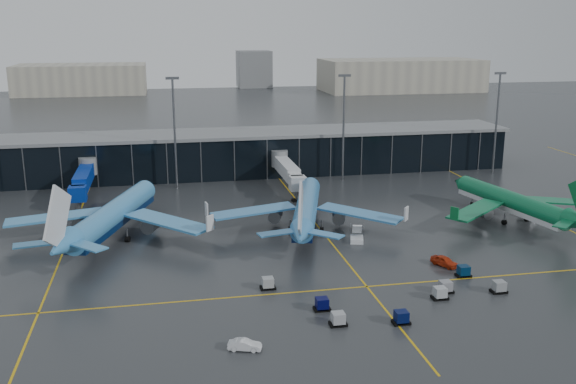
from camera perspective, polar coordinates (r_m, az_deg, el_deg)
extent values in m
plane|color=#282B2D|center=(105.35, -0.75, -5.71)|extent=(600.00, 600.00, 0.00)
cube|color=black|center=(163.27, -4.76, 3.37)|extent=(140.00, 16.00, 10.00)
cube|color=slate|center=(162.33, -4.80, 5.20)|extent=(142.00, 17.00, 0.80)
cylinder|color=#595B60|center=(154.83, -17.37, 2.21)|extent=(4.00, 4.00, 4.00)
cube|color=navy|center=(141.90, -17.87, 0.76)|extent=(3.00, 24.00, 3.00)
cylinder|color=#595B60|center=(135.43, -18.10, -1.25)|extent=(1.00, 1.00, 2.60)
cylinder|color=#595B60|center=(156.43, -0.75, 3.00)|extent=(4.00, 4.00, 4.00)
cube|color=silver|center=(143.65, 0.24, 1.64)|extent=(3.00, 24.00, 3.00)
cylinder|color=#595B60|center=(137.26, 0.86, -0.31)|extent=(1.00, 1.00, 2.60)
cylinder|color=#595B60|center=(149.16, -10.03, 5.07)|extent=(0.50, 0.50, 25.00)
cube|color=#595B60|center=(147.66, -10.25, 9.93)|extent=(3.00, 0.40, 0.60)
cylinder|color=#595B60|center=(155.22, 4.95, 5.60)|extent=(0.50, 0.50, 25.00)
cube|color=#595B60|center=(153.77, 5.06, 10.27)|extent=(3.00, 0.40, 0.60)
cylinder|color=#595B60|center=(170.69, 18.03, 5.75)|extent=(0.50, 0.50, 25.00)
cube|color=#595B60|center=(169.38, 18.37, 9.99)|extent=(3.00, 0.40, 0.60)
cube|color=#B2AD99|center=(383.93, 9.95, 10.20)|extent=(90.00, 42.00, 18.00)
cube|color=#B2AD99|center=(380.59, -17.86, 9.54)|extent=(70.00, 38.00, 16.00)
cube|color=#B2AD99|center=(402.22, -3.04, 10.86)|extent=(20.00, 20.00, 22.00)
cube|color=gold|center=(123.89, -18.68, -3.37)|extent=(0.30, 120.00, 0.02)
cube|color=gold|center=(125.88, 2.06, -2.30)|extent=(0.30, 120.00, 0.02)
cube|color=gold|center=(142.81, 19.92, -1.14)|extent=(0.30, 120.00, 0.02)
cube|color=gold|center=(94.17, 7.01, -8.34)|extent=(220.00, 0.30, 0.02)
cube|color=black|center=(91.87, 13.33, -9.13)|extent=(2.20, 1.50, 0.36)
cube|color=#9B9FA4|center=(91.57, 13.36, -8.68)|extent=(1.60, 1.50, 1.50)
cube|color=black|center=(100.49, 15.31, -7.16)|extent=(2.20, 1.50, 0.36)
cube|color=#05213E|center=(100.21, 15.34, -6.75)|extent=(1.60, 1.50, 1.50)
cube|color=black|center=(94.13, 13.80, -8.56)|extent=(2.20, 1.50, 0.36)
cube|color=gray|center=(93.84, 13.82, -8.13)|extent=(1.60, 1.50, 1.50)
cube|color=black|center=(96.19, 18.21, -8.38)|extent=(2.20, 1.50, 0.36)
cube|color=gray|center=(95.91, 18.25, -7.95)|extent=(1.60, 1.50, 1.50)
cube|color=black|center=(86.29, 3.03, -10.33)|extent=(2.20, 1.50, 0.36)
cube|color=#04063A|center=(85.97, 3.04, -9.86)|extent=(1.60, 1.50, 1.50)
cube|color=black|center=(82.40, 4.47, -11.61)|extent=(2.20, 1.50, 0.36)
cube|color=#919498|center=(82.07, 4.48, -11.13)|extent=(1.60, 1.50, 1.50)
cube|color=black|center=(92.70, -1.80, -8.50)|extent=(2.20, 1.50, 0.36)
cube|color=gray|center=(92.40, -1.80, -8.06)|extent=(1.60, 1.50, 1.50)
cube|color=black|center=(83.80, 10.02, -11.34)|extent=(2.20, 1.50, 0.36)
cube|color=#040D3B|center=(83.47, 10.04, -10.86)|extent=(1.60, 1.50, 1.50)
cube|color=white|center=(112.67, 6.13, -4.21)|extent=(3.02, 3.69, 0.80)
cube|color=white|center=(112.07, 6.16, -3.29)|extent=(2.34, 3.17, 2.29)
imported|color=#B72C0E|center=(103.80, 13.74, -5.99)|extent=(3.71, 4.96, 1.57)
imported|color=silver|center=(76.45, -3.87, -13.41)|extent=(4.14, 2.44, 1.29)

